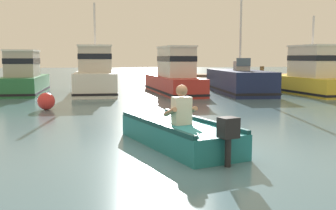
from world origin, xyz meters
name	(u,v)px	position (x,y,z in m)	size (l,w,h in m)	color
ground_plane	(188,150)	(0.00, 0.00, 0.00)	(120.00, 120.00, 0.00)	slate
wooden_dock	(291,75)	(9.16, 15.65, 0.63)	(13.48, 1.57, 1.22)	brown
rowboat_with_person	(176,132)	(-0.16, 0.44, 0.25)	(2.06, 3.64, 1.19)	#1E727A
moored_boat_green	(24,78)	(-5.53, 11.96, 0.75)	(1.80, 4.70, 2.03)	#287042
moored_boat_white	(96,76)	(-2.27, 11.96, 0.84)	(2.08, 5.91, 4.21)	white
moored_boat_red	(174,76)	(1.39, 11.41, 0.81)	(2.28, 6.10, 2.21)	#B72D28
moored_boat_navy	(239,82)	(4.46, 11.12, 0.53)	(2.00, 5.65, 4.69)	#19234C
moored_boat_yellow	(312,76)	(7.70, 10.30, 0.82)	(2.75, 5.61, 3.58)	gold
mooring_buoy	(46,101)	(-3.57, 6.10, 0.28)	(0.56, 0.56, 0.56)	red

